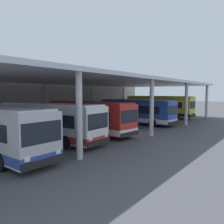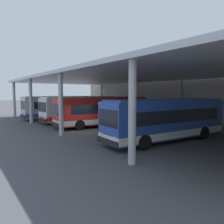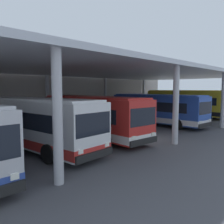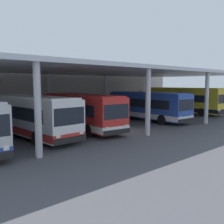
% 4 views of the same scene
% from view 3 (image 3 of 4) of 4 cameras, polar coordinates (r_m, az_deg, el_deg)
% --- Properties ---
extents(ground_plane, '(200.00, 200.00, 0.00)m').
position_cam_3_polar(ground_plane, '(17.91, 7.93, -6.44)').
color(ground_plane, '#47474C').
extents(platform_kerb, '(42.00, 4.50, 0.18)m').
position_cam_3_polar(platform_kerb, '(26.40, -13.31, -2.46)').
color(platform_kerb, gray).
rests_on(platform_kerb, ground).
extents(station_building_facade, '(48.00, 1.60, 7.54)m').
position_cam_3_polar(station_building_facade, '(28.93, -17.02, 5.46)').
color(station_building_facade, '#ADA399').
rests_on(station_building_facade, ground).
extents(canopy_shelter, '(40.00, 17.00, 5.55)m').
position_cam_3_polar(canopy_shelter, '(21.25, -4.20, 9.82)').
color(canopy_shelter, silver).
rests_on(canopy_shelter, ground).
extents(bus_second_bay, '(3.14, 10.66, 3.17)m').
position_cam_3_polar(bus_second_bay, '(15.34, -18.41, -2.43)').
color(bus_second_bay, white).
rests_on(bus_second_bay, ground).
extents(bus_middle_bay, '(3.34, 10.69, 3.17)m').
position_cam_3_polar(bus_middle_bay, '(18.07, -4.99, -0.98)').
color(bus_middle_bay, red).
rests_on(bus_middle_bay, ground).
extents(bus_far_bay, '(3.15, 10.66, 3.17)m').
position_cam_3_polar(bus_far_bay, '(24.90, 10.86, 0.74)').
color(bus_far_bay, '#284CA8').
rests_on(bus_far_bay, ground).
extents(bus_departing, '(2.90, 11.38, 3.57)m').
position_cam_3_polar(bus_departing, '(33.43, 17.70, 2.11)').
color(bus_departing, yellow).
rests_on(bus_departing, ground).
extents(bench_waiting, '(1.80, 0.45, 0.92)m').
position_cam_3_polar(bench_waiting, '(25.11, -18.21, -1.68)').
color(bench_waiting, '#383D47').
rests_on(bench_waiting, platform_kerb).
extents(trash_bin, '(0.52, 0.52, 0.98)m').
position_cam_3_polar(trash_bin, '(26.22, -13.15, -1.22)').
color(trash_bin, maroon).
rests_on(trash_bin, platform_kerb).
extents(banner_sign, '(0.70, 0.12, 3.20)m').
position_cam_3_polar(banner_sign, '(35.46, 6.92, 2.74)').
color(banner_sign, '#B2B2B7').
rests_on(banner_sign, platform_kerb).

